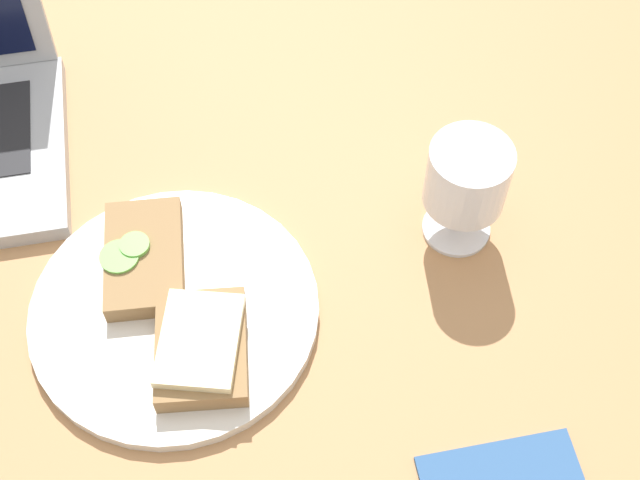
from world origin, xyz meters
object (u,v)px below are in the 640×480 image
sandwich_with_cheese (201,346)px  wine_glass (467,181)px  plate (175,311)px  sandwich_with_cucumber (144,257)px

sandwich_with_cheese → wine_glass: wine_glass is taller
wine_glass → plate: bearing=-171.0°
plate → wine_glass: size_ratio=2.25×
plate → sandwich_with_cucumber: (-2.05, 4.91, 1.67)cm
wine_glass → sandwich_with_cucumber: bearing=178.6°
plate → wine_glass: 27.81cm
wine_glass → sandwich_with_cheese: bearing=-159.7°
sandwich_with_cheese → sandwich_with_cucumber: bearing=112.3°
plate → sandwich_with_cheese: sandwich_with_cheese is taller
plate → wine_glass: wine_glass is taller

